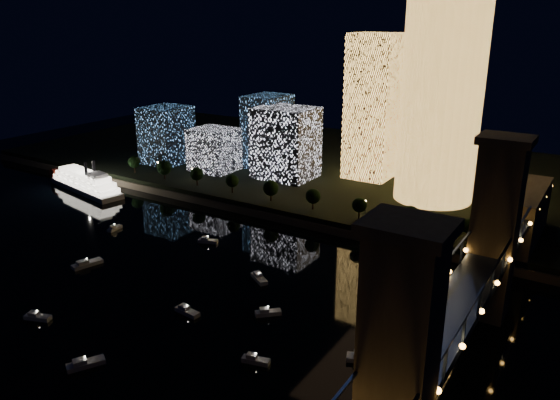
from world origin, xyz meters
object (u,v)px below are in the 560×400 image
Objects in this scene: tower_cylindrical at (441,97)px; truss_bridge at (437,344)px; riverboat at (83,181)px; tower_rectangular at (373,107)px.

tower_cylindrical reaches higher than truss_bridge.
riverboat is at bearing -157.80° from tower_cylindrical.
tower_cylindrical is 1.60× the size of riverboat.
truss_bridge is 197.90m from riverboat.
tower_cylindrical is 1.29× the size of tower_rectangular.
truss_bridge reaches higher than riverboat.
truss_bridge is at bearing -18.57° from riverboat.
riverboat is (-148.05, -60.42, -43.61)m from tower_cylindrical.
tower_rectangular reaches higher than riverboat.
tower_rectangular reaches higher than truss_bridge.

